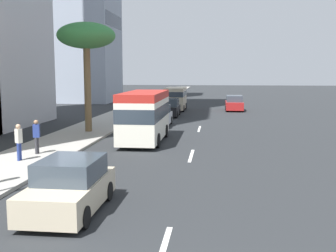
% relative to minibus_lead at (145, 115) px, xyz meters
% --- Properties ---
extents(ground_plane, '(198.00, 198.00, 0.00)m').
position_rel_minibus_lead_xyz_m(ground_plane, '(11.58, -3.14, -1.70)').
color(ground_plane, '#26282B').
extents(sidewalk_right, '(162.00, 3.93, 0.15)m').
position_rel_minibus_lead_xyz_m(sidewalk_right, '(11.58, 4.86, -1.62)').
color(sidewalk_right, '#9E9B93').
rests_on(sidewalk_right, ground_plane).
extents(lane_stripe_near, '(3.20, 0.16, 0.01)m').
position_rel_minibus_lead_xyz_m(lane_stripe_near, '(-15.58, -3.14, -1.69)').
color(lane_stripe_near, silver).
rests_on(lane_stripe_near, ground_plane).
extents(lane_stripe_mid, '(3.20, 0.16, 0.01)m').
position_rel_minibus_lead_xyz_m(lane_stripe_mid, '(-3.98, -3.14, -1.69)').
color(lane_stripe_mid, silver).
rests_on(lane_stripe_mid, ground_plane).
extents(lane_stripe_far, '(3.20, 0.16, 0.01)m').
position_rel_minibus_lead_xyz_m(lane_stripe_far, '(6.20, -3.14, -1.69)').
color(lane_stripe_far, silver).
rests_on(lane_stripe_far, ground_plane).
extents(minibus_lead, '(6.72, 2.39, 3.10)m').
position_rel_minibus_lead_xyz_m(minibus_lead, '(0.00, 0.00, 0.00)').
color(minibus_lead, silver).
rests_on(minibus_lead, ground_plane).
extents(car_second, '(4.10, 1.96, 1.65)m').
position_rel_minibus_lead_xyz_m(car_second, '(-12.98, 0.09, -0.92)').
color(car_second, beige).
rests_on(car_second, ground_plane).
extents(car_third, '(4.23, 1.89, 1.70)m').
position_rel_minibus_lead_xyz_m(car_third, '(14.92, 0.14, -0.90)').
color(car_third, black).
rests_on(car_third, ground_plane).
extents(car_fourth, '(4.21, 1.96, 1.71)m').
position_rel_minibus_lead_xyz_m(car_fourth, '(21.51, -6.40, -0.89)').
color(car_fourth, '#A51E1E').
rests_on(car_fourth, ground_plane).
extents(car_fifth, '(4.32, 1.89, 1.68)m').
position_rel_minibus_lead_xyz_m(car_fifth, '(7.72, 0.21, -0.91)').
color(car_fifth, silver).
rests_on(car_fifth, ground_plane).
extents(van_sixth, '(5.31, 2.22, 2.57)m').
position_rel_minibus_lead_xyz_m(van_sixth, '(21.18, 0.14, -0.23)').
color(van_sixth, beige).
rests_on(van_sixth, ground_plane).
extents(pedestrian_near_lamp, '(0.36, 0.39, 1.74)m').
position_rel_minibus_lead_xyz_m(pedestrian_near_lamp, '(-6.73, 4.85, -0.59)').
color(pedestrian_near_lamp, navy).
rests_on(pedestrian_near_lamp, sidewalk_right).
extents(pedestrian_by_tree, '(0.30, 0.36, 1.74)m').
position_rel_minibus_lead_xyz_m(pedestrian_by_tree, '(-5.08, 4.71, -0.58)').
color(pedestrian_by_tree, '#333338').
rests_on(pedestrian_by_tree, sidewalk_right).
extents(palm_tree, '(4.00, 4.00, 7.55)m').
position_rel_minibus_lead_xyz_m(palm_tree, '(3.09, 4.56, 4.94)').
color(palm_tree, brown).
rests_on(palm_tree, sidewalk_right).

